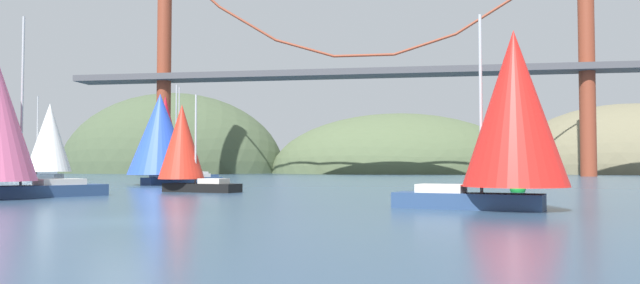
{
  "coord_description": "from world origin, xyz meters",
  "views": [
    {
      "loc": [
        9.53,
        -18.57,
        1.81
      ],
      "look_at": [
        0.0,
        41.67,
        4.27
      ],
      "focal_mm": 33.81,
      "sensor_mm": 36.0,
      "label": 1
    }
  ],
  "objects_px": {
    "sailboat_red_spinnaker": "(511,114)",
    "sailboat_scarlet_sail": "(184,146)",
    "sailboat_blue_spinnaker": "(161,136)",
    "sailboat_white_mainsail": "(48,140)",
    "sailboat_crimson_sail": "(167,138)",
    "channel_buoy": "(518,187)"
  },
  "relations": [
    {
      "from": "sailboat_white_mainsail",
      "to": "sailboat_blue_spinnaker",
      "type": "relative_size",
      "value": 1.06
    },
    {
      "from": "sailboat_white_mainsail",
      "to": "sailboat_red_spinnaker",
      "type": "xyz_separation_m",
      "value": [
        50.38,
        -44.78,
        -1.23
      ]
    },
    {
      "from": "channel_buoy",
      "to": "sailboat_scarlet_sail",
      "type": "bearing_deg",
      "value": -173.78
    },
    {
      "from": "sailboat_blue_spinnaker",
      "to": "sailboat_crimson_sail",
      "type": "bearing_deg",
      "value": 109.77
    },
    {
      "from": "sailboat_blue_spinnaker",
      "to": "sailboat_scarlet_sail",
      "type": "bearing_deg",
      "value": -60.67
    },
    {
      "from": "sailboat_red_spinnaker",
      "to": "channel_buoy",
      "type": "relative_size",
      "value": 3.14
    },
    {
      "from": "sailboat_crimson_sail",
      "to": "sailboat_blue_spinnaker",
      "type": "bearing_deg",
      "value": -70.23
    },
    {
      "from": "sailboat_crimson_sail",
      "to": "sailboat_red_spinnaker",
      "type": "distance_m",
      "value": 49.68
    },
    {
      "from": "sailboat_red_spinnaker",
      "to": "channel_buoy",
      "type": "height_order",
      "value": "sailboat_red_spinnaker"
    },
    {
      "from": "sailboat_scarlet_sail",
      "to": "sailboat_white_mainsail",
      "type": "height_order",
      "value": "sailboat_white_mainsail"
    },
    {
      "from": "sailboat_red_spinnaker",
      "to": "sailboat_scarlet_sail",
      "type": "bearing_deg",
      "value": 143.31
    },
    {
      "from": "sailboat_scarlet_sail",
      "to": "sailboat_white_mainsail",
      "type": "xyz_separation_m",
      "value": [
        -30.11,
        29.67,
        1.97
      ]
    },
    {
      "from": "sailboat_scarlet_sail",
      "to": "channel_buoy",
      "type": "relative_size",
      "value": 2.62
    },
    {
      "from": "sailboat_scarlet_sail",
      "to": "sailboat_crimson_sail",
      "type": "height_order",
      "value": "sailboat_crimson_sail"
    },
    {
      "from": "sailboat_white_mainsail",
      "to": "sailboat_crimson_sail",
      "type": "bearing_deg",
      "value": -18.88
    },
    {
      "from": "sailboat_scarlet_sail",
      "to": "sailboat_crimson_sail",
      "type": "bearing_deg",
      "value": 115.92
    },
    {
      "from": "sailboat_scarlet_sail",
      "to": "sailboat_red_spinnaker",
      "type": "xyz_separation_m",
      "value": [
        20.28,
        -15.11,
        0.74
      ]
    },
    {
      "from": "sailboat_scarlet_sail",
      "to": "sailboat_crimson_sail",
      "type": "relative_size",
      "value": 0.63
    },
    {
      "from": "sailboat_white_mainsail",
      "to": "sailboat_crimson_sail",
      "type": "height_order",
      "value": "same"
    },
    {
      "from": "channel_buoy",
      "to": "sailboat_red_spinnaker",
      "type": "bearing_deg",
      "value": -99.91
    },
    {
      "from": "sailboat_scarlet_sail",
      "to": "sailboat_blue_spinnaker",
      "type": "distance_m",
      "value": 16.74
    },
    {
      "from": "sailboat_scarlet_sail",
      "to": "sailboat_blue_spinnaker",
      "type": "bearing_deg",
      "value": 119.33
    }
  ]
}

